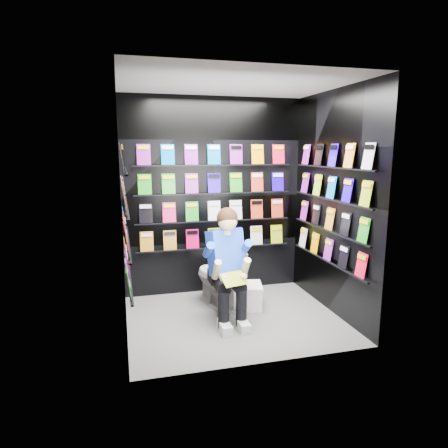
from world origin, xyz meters
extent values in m
plane|color=slate|center=(0.00, 0.00, 0.00)|extent=(2.40, 2.40, 0.00)
plane|color=white|center=(0.00, 0.00, 2.60)|extent=(2.40, 2.40, 0.00)
cube|color=black|center=(0.00, 1.00, 1.30)|extent=(2.40, 0.04, 2.60)
cube|color=black|center=(0.00, -1.00, 1.30)|extent=(2.40, 0.04, 2.60)
cube|color=black|center=(-1.20, 0.00, 1.30)|extent=(0.04, 2.00, 2.60)
cube|color=black|center=(1.20, 0.00, 1.30)|extent=(0.04, 2.00, 2.60)
imported|color=silver|center=(-0.09, 0.44, 0.37)|extent=(0.60, 0.83, 0.73)
cube|color=white|center=(0.32, 0.28, 0.13)|extent=(0.27, 0.39, 0.27)
cube|color=white|center=(0.32, 0.28, 0.28)|extent=(0.29, 0.41, 0.03)
cube|color=green|center=(-0.09, -0.29, 0.58)|extent=(0.30, 0.22, 0.11)
camera|label=1|loc=(-1.20, -4.15, 1.93)|focal=32.00mm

